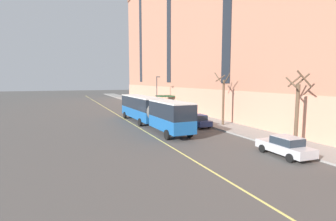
{
  "coord_description": "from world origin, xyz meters",
  "views": [
    {
      "loc": [
        -10.09,
        -30.86,
        5.75
      ],
      "look_at": [
        2.97,
        0.97,
        1.8
      ],
      "focal_mm": 28.0,
      "sensor_mm": 36.0,
      "label": 1
    }
  ],
  "objects_px": {
    "parked_car_green_0": "(138,103)",
    "parked_car_silver_3": "(285,146)",
    "city_bus": "(150,110)",
    "street_tree_mid_block": "(223,99)",
    "parked_car_navy_2": "(198,121)",
    "parked_car_darkgray_6": "(151,107)",
    "street_lamp": "(157,89)",
    "parked_car_champagne_5": "(166,111)",
    "parked_car_navy_1": "(131,101)",
    "street_tree_near_corner": "(297,108)"
  },
  "relations": [
    {
      "from": "parked_car_navy_1",
      "to": "parked_car_champagne_5",
      "type": "height_order",
      "value": "same"
    },
    {
      "from": "city_bus",
      "to": "parked_car_darkgray_6",
      "type": "xyz_separation_m",
      "value": [
        5.21,
        15.36,
        -1.3
      ]
    },
    {
      "from": "city_bus",
      "to": "street_lamp",
      "type": "distance_m",
      "value": 18.55
    },
    {
      "from": "street_tree_mid_block",
      "to": "parked_car_darkgray_6",
      "type": "bearing_deg",
      "value": 100.1
    },
    {
      "from": "city_bus",
      "to": "street_tree_mid_block",
      "type": "distance_m",
      "value": 9.31
    },
    {
      "from": "city_bus",
      "to": "parked_car_silver_3",
      "type": "height_order",
      "value": "city_bus"
    },
    {
      "from": "street_lamp",
      "to": "parked_car_darkgray_6",
      "type": "bearing_deg",
      "value": -139.53
    },
    {
      "from": "parked_car_darkgray_6",
      "to": "street_lamp",
      "type": "relative_size",
      "value": 0.69
    },
    {
      "from": "parked_car_green_0",
      "to": "parked_car_silver_3",
      "type": "bearing_deg",
      "value": -90.01
    },
    {
      "from": "parked_car_silver_3",
      "to": "street_lamp",
      "type": "xyz_separation_m",
      "value": [
        1.89,
        33.66,
        3.34
      ]
    },
    {
      "from": "parked_car_green_0",
      "to": "parked_car_silver_3",
      "type": "height_order",
      "value": "same"
    },
    {
      "from": "parked_car_navy_1",
      "to": "parked_car_silver_3",
      "type": "height_order",
      "value": "same"
    },
    {
      "from": "parked_car_champagne_5",
      "to": "parked_car_navy_1",
      "type": "bearing_deg",
      "value": 89.87
    },
    {
      "from": "parked_car_darkgray_6",
      "to": "street_tree_mid_block",
      "type": "bearing_deg",
      "value": -79.9
    },
    {
      "from": "city_bus",
      "to": "parked_car_darkgray_6",
      "type": "height_order",
      "value": "city_bus"
    },
    {
      "from": "parked_car_green_0",
      "to": "parked_car_silver_3",
      "type": "distance_m",
      "value": 40.93
    },
    {
      "from": "parked_car_darkgray_6",
      "to": "parked_car_champagne_5",
      "type": "bearing_deg",
      "value": -89.02
    },
    {
      "from": "city_bus",
      "to": "parked_car_green_0",
      "type": "relative_size",
      "value": 4.36
    },
    {
      "from": "parked_car_navy_1",
      "to": "parked_car_champagne_5",
      "type": "xyz_separation_m",
      "value": [
        -0.05,
        -23.42,
        -0.0
      ]
    },
    {
      "from": "parked_car_champagne_5",
      "to": "street_tree_near_corner",
      "type": "bearing_deg",
      "value": -81.86
    },
    {
      "from": "parked_car_green_0",
      "to": "parked_car_darkgray_6",
      "type": "bearing_deg",
      "value": -90.26
    },
    {
      "from": "city_bus",
      "to": "parked_car_darkgray_6",
      "type": "relative_size",
      "value": 4.33
    },
    {
      "from": "parked_car_green_0",
      "to": "street_tree_mid_block",
      "type": "distance_m",
      "value": 28.01
    },
    {
      "from": "parked_car_navy_1",
      "to": "street_tree_near_corner",
      "type": "bearing_deg",
      "value": -86.04
    },
    {
      "from": "parked_car_silver_3",
      "to": "parked_car_champagne_5",
      "type": "relative_size",
      "value": 1.07
    },
    {
      "from": "parked_car_navy_1",
      "to": "parked_car_darkgray_6",
      "type": "bearing_deg",
      "value": -90.64
    },
    {
      "from": "parked_car_navy_1",
      "to": "parked_car_champagne_5",
      "type": "relative_size",
      "value": 1.06
    },
    {
      "from": "street_tree_near_corner",
      "to": "city_bus",
      "type": "bearing_deg",
      "value": 120.38
    },
    {
      "from": "parked_car_silver_3",
      "to": "parked_car_champagne_5",
      "type": "distance_m",
      "value": 24.68
    },
    {
      "from": "parked_car_green_0",
      "to": "city_bus",
      "type": "bearing_deg",
      "value": -102.19
    },
    {
      "from": "parked_car_green_0",
      "to": "street_lamp",
      "type": "distance_m",
      "value": 8.22
    },
    {
      "from": "parked_car_green_0",
      "to": "street_tree_mid_block",
      "type": "relative_size",
      "value": 0.67
    },
    {
      "from": "parked_car_navy_1",
      "to": "parked_car_silver_3",
      "type": "bearing_deg",
      "value": -90.17
    },
    {
      "from": "street_lamp",
      "to": "parked_car_navy_2",
      "type": "bearing_deg",
      "value": -95.41
    },
    {
      "from": "parked_car_green_0",
      "to": "street_tree_mid_block",
      "type": "xyz_separation_m",
      "value": [
        3.3,
        -27.69,
        2.69
      ]
    },
    {
      "from": "parked_car_green_0",
      "to": "parked_car_darkgray_6",
      "type": "relative_size",
      "value": 0.99
    },
    {
      "from": "parked_car_navy_2",
      "to": "street_tree_mid_block",
      "type": "distance_m",
      "value": 4.29
    },
    {
      "from": "parked_car_darkgray_6",
      "to": "parked_car_navy_1",
      "type": "bearing_deg",
      "value": 89.36
    },
    {
      "from": "street_lamp",
      "to": "parked_car_green_0",
      "type": "bearing_deg",
      "value": 104.52
    },
    {
      "from": "parked_car_navy_1",
      "to": "parked_car_silver_3",
      "type": "relative_size",
      "value": 0.99
    },
    {
      "from": "parked_car_darkgray_6",
      "to": "street_tree_near_corner",
      "type": "height_order",
      "value": "street_tree_near_corner"
    },
    {
      "from": "city_bus",
      "to": "parked_car_navy_1",
      "type": "relative_size",
      "value": 4.25
    },
    {
      "from": "parked_car_green_0",
      "to": "street_tree_mid_block",
      "type": "height_order",
      "value": "street_tree_mid_block"
    },
    {
      "from": "street_tree_near_corner",
      "to": "street_tree_mid_block",
      "type": "height_order",
      "value": "street_tree_mid_block"
    },
    {
      "from": "city_bus",
      "to": "parked_car_silver_3",
      "type": "relative_size",
      "value": 4.21
    },
    {
      "from": "parked_car_darkgray_6",
      "to": "parked_car_navy_2",
      "type": "bearing_deg",
      "value": -89.89
    },
    {
      "from": "parked_car_navy_2",
      "to": "parked_car_champagne_5",
      "type": "xyz_separation_m",
      "value": [
        0.09,
        10.95,
        -0.0
      ]
    },
    {
      "from": "street_tree_near_corner",
      "to": "parked_car_silver_3",
      "type": "bearing_deg",
      "value": -148.61
    },
    {
      "from": "parked_car_green_0",
      "to": "parked_car_navy_2",
      "type": "bearing_deg",
      "value": -90.01
    },
    {
      "from": "parked_car_navy_2",
      "to": "street_lamp",
      "type": "xyz_separation_m",
      "value": [
        1.89,
        19.93,
        3.34
      ]
    }
  ]
}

